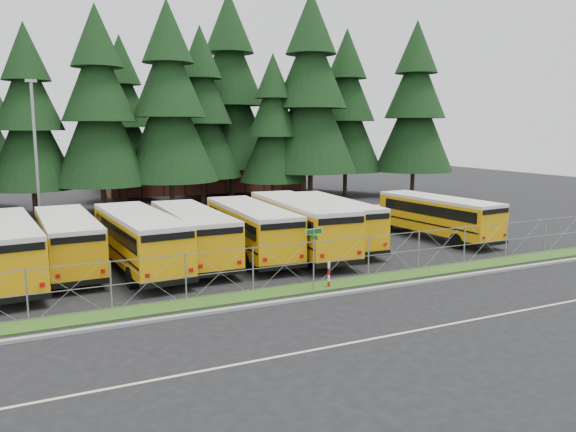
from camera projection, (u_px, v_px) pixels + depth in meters
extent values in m
plane|color=black|center=(322.00, 276.00, 27.27)|extent=(120.00, 120.00, 0.00)
cube|color=gray|center=(356.00, 291.00, 24.49)|extent=(50.00, 0.25, 0.12)
cube|color=#234C15|center=(340.00, 284.00, 25.75)|extent=(50.00, 1.40, 0.06)
cube|color=beige|center=(429.00, 328.00, 20.13)|extent=(50.00, 0.12, 0.01)
cube|color=brown|center=(202.00, 163.00, 65.07)|extent=(22.00, 10.00, 6.00)
cylinder|color=#93969B|center=(314.00, 260.00, 24.42)|extent=(0.06, 0.06, 2.80)
cube|color=#0C5717|center=(314.00, 232.00, 24.22)|extent=(0.80, 0.11, 0.22)
cube|color=white|center=(314.00, 232.00, 24.22)|extent=(0.84, 0.10, 0.26)
cube|color=#0C5717|center=(314.00, 237.00, 24.26)|extent=(0.08, 0.55, 0.18)
cylinder|color=#B20C0C|center=(329.00, 275.00, 25.11)|extent=(0.11, 0.11, 1.20)
cylinder|color=#93969B|center=(36.00, 161.00, 36.27)|extent=(0.20, 0.20, 10.00)
cube|color=#93969B|center=(31.00, 81.00, 35.48)|extent=(0.70, 0.35, 0.18)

